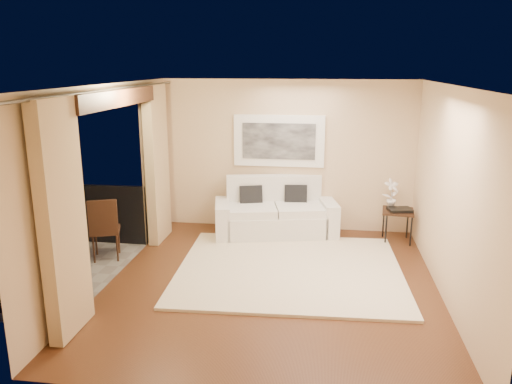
% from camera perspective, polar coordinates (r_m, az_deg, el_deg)
% --- Properties ---
extents(floor, '(5.00, 5.00, 0.00)m').
position_cam_1_polar(floor, '(7.03, 1.78, -10.45)').
color(floor, '#542E18').
rests_on(floor, ground).
extents(room_shell, '(5.00, 6.40, 5.00)m').
position_cam_1_polar(room_shell, '(6.95, -16.09, 10.28)').
color(room_shell, white).
rests_on(room_shell, ground).
extents(balcony, '(1.81, 2.60, 1.17)m').
position_cam_1_polar(balcony, '(7.99, -22.70, -7.10)').
color(balcony, '#605B56').
rests_on(balcony, ground).
extents(curtains, '(0.16, 4.80, 2.64)m').
position_cam_1_polar(curtains, '(7.11, -15.28, 0.74)').
color(curtains, tan).
rests_on(curtains, ground).
extents(artwork, '(1.62, 0.07, 0.92)m').
position_cam_1_polar(artwork, '(8.94, 2.63, 5.84)').
color(artwork, white).
rests_on(artwork, room_shell).
extents(rug, '(3.36, 2.96, 0.04)m').
position_cam_1_polar(rug, '(7.45, 3.85, -8.79)').
color(rug, beige).
rests_on(rug, floor).
extents(sofa, '(2.25, 1.32, 1.01)m').
position_cam_1_polar(sofa, '(8.87, 2.20, -2.60)').
color(sofa, white).
rests_on(sofa, floor).
extents(side_table, '(0.56, 0.56, 0.56)m').
position_cam_1_polar(side_table, '(8.78, 15.91, -2.38)').
color(side_table, black).
rests_on(side_table, floor).
extents(tray, '(0.43, 0.35, 0.05)m').
position_cam_1_polar(tray, '(8.72, 16.12, -1.95)').
color(tray, black).
rests_on(tray, side_table).
extents(orchid, '(0.32, 0.28, 0.51)m').
position_cam_1_polar(orchid, '(8.81, 15.21, -0.17)').
color(orchid, white).
rests_on(orchid, side_table).
extents(bistro_table, '(0.66, 0.66, 0.68)m').
position_cam_1_polar(bistro_table, '(7.79, -21.72, -4.27)').
color(bistro_table, black).
rests_on(bistro_table, balcony).
extents(balcony_chair_far, '(0.55, 0.55, 0.99)m').
position_cam_1_polar(balcony_chair_far, '(7.96, -16.96, -3.62)').
color(balcony_chair_far, black).
rests_on(balcony_chair_far, balcony).
extents(balcony_chair_near, '(0.51, 0.51, 0.93)m').
position_cam_1_polar(balcony_chair_near, '(7.39, -25.67, -6.15)').
color(balcony_chair_near, black).
rests_on(balcony_chair_near, balcony).
extents(ice_bucket, '(0.18, 0.18, 0.20)m').
position_cam_1_polar(ice_bucket, '(7.90, -22.54, -2.70)').
color(ice_bucket, silver).
rests_on(ice_bucket, bistro_table).
extents(candle, '(0.06, 0.06, 0.07)m').
position_cam_1_polar(candle, '(7.88, -20.99, -3.10)').
color(candle, red).
rests_on(candle, bistro_table).
extents(vase, '(0.04, 0.04, 0.18)m').
position_cam_1_polar(vase, '(7.56, -22.72, -3.55)').
color(vase, silver).
rests_on(vase, bistro_table).
extents(glass_a, '(0.06, 0.06, 0.12)m').
position_cam_1_polar(glass_a, '(7.57, -21.11, -3.62)').
color(glass_a, silver).
rests_on(glass_a, bistro_table).
extents(glass_b, '(0.06, 0.06, 0.12)m').
position_cam_1_polar(glass_b, '(7.69, -20.72, -3.30)').
color(glass_b, silver).
rests_on(glass_b, bistro_table).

